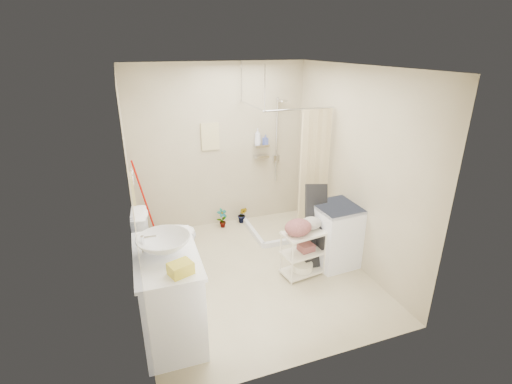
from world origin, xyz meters
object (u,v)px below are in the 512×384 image
toilet (166,236)px  laundry_rack (303,249)px  vanity (170,294)px  washing_machine (336,234)px

toilet → laundry_rack: size_ratio=1.12×
vanity → washing_machine: 2.38m
toilet → washing_machine: size_ratio=0.97×
vanity → washing_machine: (2.30, 0.63, -0.05)m
toilet → washing_machine: bearing=-103.7°
toilet → laundry_rack: bearing=-112.8°
washing_machine → vanity: bearing=-168.3°
washing_machine → laundry_rack: size_ratio=1.15×
laundry_rack → washing_machine: bearing=4.8°
laundry_rack → vanity: bearing=-171.7°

